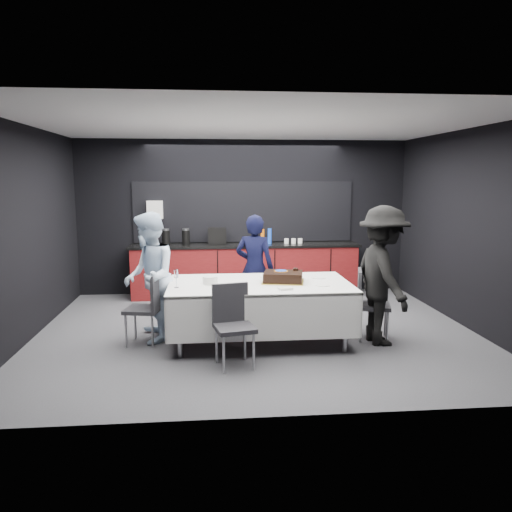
{
  "coord_description": "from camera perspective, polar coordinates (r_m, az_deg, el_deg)",
  "views": [
    {
      "loc": [
        -0.63,
        -6.64,
        2.11
      ],
      "look_at": [
        0.0,
        0.1,
        1.05
      ],
      "focal_mm": 35.0,
      "sensor_mm": 36.0,
      "label": 1
    }
  ],
  "objects": [
    {
      "name": "ground",
      "position": [
        7.0,
        0.08,
        -8.65
      ],
      "size": [
        6.0,
        6.0,
        0.0
      ],
      "primitive_type": "plane",
      "color": "#48484D",
      "rests_on": "ground"
    },
    {
      "name": "room_shell",
      "position": [
        6.68,
        0.08,
        6.74
      ],
      "size": [
        6.04,
        5.04,
        2.82
      ],
      "color": "white",
      "rests_on": "ground"
    },
    {
      "name": "kitchenette",
      "position": [
        9.02,
        -1.36,
        -1.13
      ],
      "size": [
        4.1,
        0.64,
        2.05
      ],
      "color": "#580D0F",
      "rests_on": "ground"
    },
    {
      "name": "party_table",
      "position": [
        6.44,
        0.42,
        -4.28
      ],
      "size": [
        2.32,
        1.32,
        0.78
      ],
      "color": "#99999E",
      "rests_on": "ground"
    },
    {
      "name": "cake_assembly",
      "position": [
        6.46,
        3.13,
        -2.4
      ],
      "size": [
        0.61,
        0.53,
        0.17
      ],
      "color": "gold",
      "rests_on": "party_table"
    },
    {
      "name": "plate_stack",
      "position": [
        6.36,
        -5.26,
        -2.75
      ],
      "size": [
        0.19,
        0.19,
        0.1
      ],
      "primitive_type": "cylinder",
      "color": "white",
      "rests_on": "party_table"
    },
    {
      "name": "loose_plate_near",
      "position": [
        5.95,
        -2.17,
        -3.98
      ],
      "size": [
        0.19,
        0.19,
        0.01
      ],
      "primitive_type": "cylinder",
      "color": "white",
      "rests_on": "party_table"
    },
    {
      "name": "loose_plate_right_a",
      "position": [
        6.77,
        7.15,
        -2.46
      ],
      "size": [
        0.2,
        0.2,
        0.01
      ],
      "primitive_type": "cylinder",
      "color": "white",
      "rests_on": "party_table"
    },
    {
      "name": "loose_plate_right_b",
      "position": [
        6.3,
        7.61,
        -3.33
      ],
      "size": [
        0.18,
        0.18,
        0.01
      ],
      "primitive_type": "cylinder",
      "color": "white",
      "rests_on": "party_table"
    },
    {
      "name": "loose_plate_far",
      "position": [
        6.8,
        1.25,
        -2.35
      ],
      "size": [
        0.21,
        0.21,
        0.01
      ],
      "primitive_type": "cylinder",
      "color": "white",
      "rests_on": "party_table"
    },
    {
      "name": "fork_pile",
      "position": [
        6.02,
        3.38,
        -3.74
      ],
      "size": [
        0.19,
        0.14,
        0.03
      ],
      "primitive_type": "cube",
      "rotation": [
        0.0,
        0.0,
        0.23
      ],
      "color": "white",
      "rests_on": "party_table"
    },
    {
      "name": "champagne_flute",
      "position": [
        6.17,
        -9.11,
        -2.16
      ],
      "size": [
        0.06,
        0.06,
        0.22
      ],
      "color": "white",
      "rests_on": "party_table"
    },
    {
      "name": "chair_left",
      "position": [
        6.51,
        -12.15,
        -5.3
      ],
      "size": [
        0.49,
        0.49,
        0.92
      ],
      "color": "#29292D",
      "rests_on": "ground"
    },
    {
      "name": "chair_right",
      "position": [
        6.74,
        12.64,
        -4.84
      ],
      "size": [
        0.52,
        0.52,
        0.92
      ],
      "color": "#29292D",
      "rests_on": "ground"
    },
    {
      "name": "chair_near",
      "position": [
        5.69,
        -2.68,
        -7.19
      ],
      "size": [
        0.5,
        0.5,
        0.92
      ],
      "color": "#29292D",
      "rests_on": "ground"
    },
    {
      "name": "person_center",
      "position": [
        7.39,
        -0.16,
        -1.38
      ],
      "size": [
        0.67,
        0.56,
        1.58
      ],
      "primitive_type": "imported",
      "rotation": [
        0.0,
        0.0,
        2.79
      ],
      "color": "black",
      "rests_on": "ground"
    },
    {
      "name": "person_left",
      "position": [
        6.59,
        -12.12,
        -2.4
      ],
      "size": [
        0.75,
        0.9,
        1.69
      ],
      "primitive_type": "imported",
      "rotation": [
        0.0,
        0.0,
        -1.42
      ],
      "color": "silver",
      "rests_on": "ground"
    },
    {
      "name": "person_right",
      "position": [
        6.54,
        14.27,
        -2.17
      ],
      "size": [
        0.75,
        1.2,
        1.77
      ],
      "primitive_type": "imported",
      "rotation": [
        0.0,
        0.0,
        1.66
      ],
      "color": "black",
      "rests_on": "ground"
    }
  ]
}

